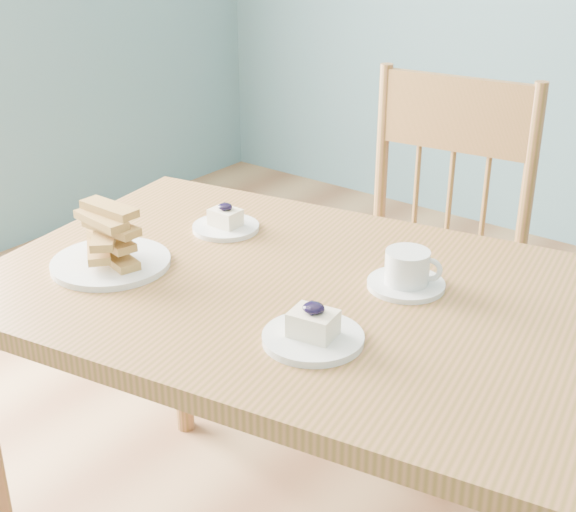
% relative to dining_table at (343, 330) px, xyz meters
% --- Properties ---
extents(dining_table, '(1.54, 1.04, 0.76)m').
position_rel_dining_table_xyz_m(dining_table, '(0.00, 0.00, 0.00)').
color(dining_table, '#A2663D').
rests_on(dining_table, ground).
extents(dining_chair, '(0.51, 0.49, 1.02)m').
position_rel_dining_table_xyz_m(dining_chair, '(-0.17, 0.65, -0.16)').
color(dining_chair, '#A2663D').
rests_on(dining_chair, ground).
extents(cheesecake_plate_near, '(0.17, 0.17, 0.07)m').
position_rel_dining_table_xyz_m(cheesecake_plate_near, '(0.05, -0.17, 0.09)').
color(cheesecake_plate_near, silver).
rests_on(cheesecake_plate_near, dining_table).
extents(cheesecake_plate_far, '(0.15, 0.15, 0.06)m').
position_rel_dining_table_xyz_m(cheesecake_plate_far, '(-0.39, 0.10, 0.09)').
color(cheesecake_plate_far, silver).
rests_on(cheesecake_plate_far, dining_table).
extents(coffee_cup, '(0.15, 0.15, 0.08)m').
position_rel_dining_table_xyz_m(coffee_cup, '(0.08, 0.10, 0.11)').
color(coffee_cup, silver).
rests_on(coffee_cup, dining_table).
extents(biscotti_plate, '(0.24, 0.24, 0.13)m').
position_rel_dining_table_xyz_m(biscotti_plate, '(-0.45, -0.18, 0.12)').
color(biscotti_plate, silver).
rests_on(biscotti_plate, dining_table).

